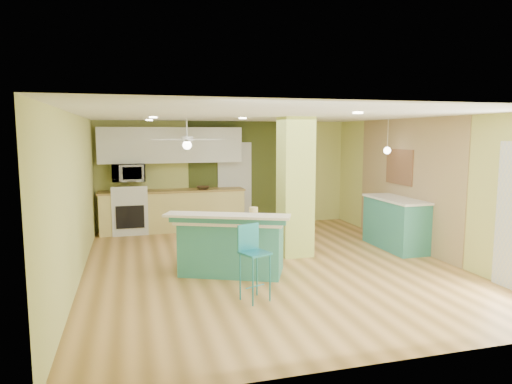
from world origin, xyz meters
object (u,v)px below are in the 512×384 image
(fruit_bowl, at_px, (203,188))
(peninsula, at_px, (232,244))
(bar_stool, at_px, (252,250))
(side_counter, at_px, (396,223))
(canister, at_px, (254,212))

(fruit_bowl, bearing_deg, peninsula, -91.33)
(peninsula, xyz_separation_m, bar_stool, (0.01, -1.21, 0.21))
(bar_stool, height_order, side_counter, bar_stool)
(side_counter, relative_size, fruit_bowl, 4.98)
(canister, bearing_deg, fruit_bowl, 95.27)
(canister, bearing_deg, side_counter, 11.76)
(fruit_bowl, bearing_deg, canister, -84.73)
(side_counter, height_order, fruit_bowl, fruit_bowl)
(bar_stool, xyz_separation_m, fruit_bowl, (0.07, 4.60, 0.30))
(canister, bearing_deg, peninsula, -166.73)
(bar_stool, relative_size, side_counter, 0.67)
(bar_stool, bearing_deg, peninsula, 68.56)
(side_counter, relative_size, canister, 9.82)
(side_counter, distance_m, fruit_bowl, 4.29)
(peninsula, relative_size, side_counter, 1.33)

